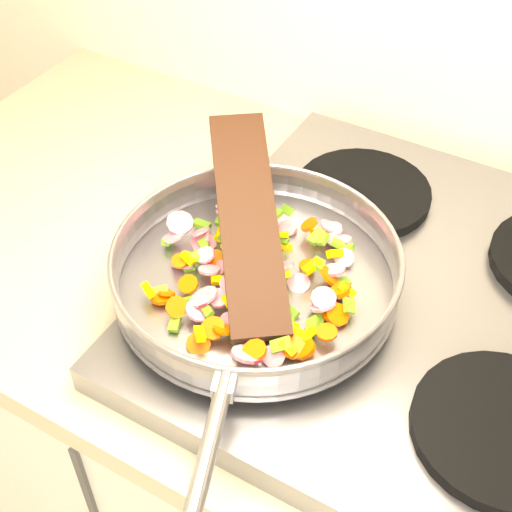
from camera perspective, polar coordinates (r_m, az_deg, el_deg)
The scene contains 7 objects.
cooktop at distance 0.91m, azimuth 12.86°, elevation -4.02°, with size 0.60×0.60×0.04m, color #939399.
grate_fl at distance 0.83m, azimuth 0.72°, elevation -5.47°, with size 0.19×0.19×0.02m, color black.
grate_fr at distance 0.79m, azimuth 19.18°, elevation -12.93°, with size 0.19×0.19×0.02m, color black.
grate_bl at distance 1.02m, azimuth 8.55°, elevation 5.06°, with size 0.19×0.19×0.02m, color black.
saute_pan at distance 0.84m, azimuth -0.03°, elevation -0.97°, with size 0.38×0.53×0.05m.
vegetable_heap at distance 0.84m, azimuth 0.22°, elevation -1.84°, with size 0.28×0.27×0.05m.
wooden_spatula at distance 0.84m, azimuth -0.66°, elevation 2.94°, with size 0.30×0.07×0.01m, color black.
Camera 1 is at (-0.58, 1.05, 1.58)m, focal length 50.00 mm.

